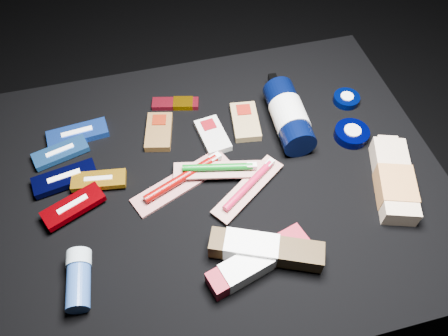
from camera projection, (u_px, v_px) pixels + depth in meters
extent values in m
plane|color=black|center=(220.00, 256.00, 1.28)|extent=(3.00, 3.00, 0.00)
cube|color=black|center=(219.00, 223.00, 1.11)|extent=(0.98, 0.78, 0.40)
cube|color=blue|center=(78.00, 134.00, 1.02)|extent=(0.14, 0.06, 0.02)
cube|color=white|center=(78.00, 134.00, 1.02)|extent=(0.07, 0.02, 0.02)
cube|color=#225DAE|center=(61.00, 152.00, 0.98)|extent=(0.13, 0.08, 0.01)
cube|color=white|center=(61.00, 152.00, 0.98)|extent=(0.06, 0.03, 0.02)
cube|color=black|center=(65.00, 178.00, 0.94)|extent=(0.14, 0.07, 0.02)
cube|color=white|center=(65.00, 178.00, 0.94)|extent=(0.07, 0.02, 0.02)
cube|color=orange|center=(99.00, 180.00, 0.93)|extent=(0.12, 0.06, 0.01)
cube|color=#BCBBB7|center=(99.00, 180.00, 0.93)|extent=(0.06, 0.02, 0.02)
cube|color=#870006|center=(73.00, 206.00, 0.89)|extent=(0.13, 0.09, 0.01)
cube|color=silver|center=(73.00, 206.00, 0.89)|extent=(0.06, 0.04, 0.02)
cube|color=brown|center=(159.00, 132.00, 1.02)|extent=(0.08, 0.12, 0.02)
cube|color=#621507|center=(160.00, 122.00, 1.04)|extent=(0.04, 0.04, 0.02)
cube|color=beige|center=(213.00, 135.00, 1.01)|extent=(0.07, 0.11, 0.02)
cube|color=#650910|center=(209.00, 127.00, 1.03)|extent=(0.03, 0.03, 0.02)
cube|color=#93784B|center=(245.00, 122.00, 1.04)|extent=(0.08, 0.12, 0.02)
cube|color=maroon|center=(244.00, 112.00, 1.05)|extent=(0.04, 0.04, 0.02)
cube|color=maroon|center=(175.00, 104.00, 1.08)|extent=(0.12, 0.06, 0.01)
cube|color=#AC7204|center=(183.00, 103.00, 1.08)|extent=(0.06, 0.05, 0.01)
cylinder|color=black|center=(289.00, 116.00, 1.01)|extent=(0.08, 0.19, 0.08)
cylinder|color=silver|center=(289.00, 117.00, 1.01)|extent=(0.08, 0.09, 0.08)
cylinder|color=black|center=(276.00, 85.00, 1.07)|extent=(0.03, 0.03, 0.03)
cube|color=black|center=(273.00, 80.00, 1.09)|extent=(0.02, 0.03, 0.02)
cylinder|color=black|center=(346.00, 99.00, 1.08)|extent=(0.06, 0.06, 0.02)
cylinder|color=white|center=(346.00, 99.00, 1.08)|extent=(0.03, 0.03, 0.02)
cylinder|color=black|center=(352.00, 134.00, 1.01)|extent=(0.08, 0.08, 0.02)
cylinder|color=beige|center=(352.00, 133.00, 1.01)|extent=(0.04, 0.04, 0.02)
cube|color=beige|center=(394.00, 180.00, 0.93)|extent=(0.13, 0.21, 0.04)
cube|color=#B97940|center=(395.00, 188.00, 0.91)|extent=(0.10, 0.11, 0.04)
cube|color=beige|center=(387.00, 143.00, 0.98)|extent=(0.05, 0.03, 0.03)
cylinder|color=navy|center=(78.00, 287.00, 0.79)|extent=(0.05, 0.09, 0.04)
cylinder|color=#99ABB4|center=(79.00, 259.00, 0.82)|extent=(0.05, 0.03, 0.05)
cube|color=#B0AAA3|center=(182.00, 182.00, 0.94)|extent=(0.23, 0.14, 0.01)
cylinder|color=#620403|center=(182.00, 178.00, 0.93)|extent=(0.18, 0.09, 0.02)
cube|color=white|center=(215.00, 158.00, 0.96)|extent=(0.03, 0.02, 0.01)
cube|color=beige|center=(248.00, 188.00, 0.93)|extent=(0.18, 0.15, 0.01)
cylinder|color=#A31032|center=(248.00, 185.00, 0.92)|extent=(0.13, 0.10, 0.02)
cube|color=silver|center=(270.00, 163.00, 0.95)|extent=(0.02, 0.02, 0.01)
cube|color=beige|center=(218.00, 170.00, 0.94)|extent=(0.20, 0.08, 0.01)
cylinder|color=#035D0F|center=(218.00, 167.00, 0.94)|extent=(0.15, 0.05, 0.02)
cube|color=white|center=(252.00, 166.00, 0.94)|extent=(0.02, 0.02, 0.01)
cube|color=maroon|center=(258.00, 261.00, 0.82)|extent=(0.21, 0.10, 0.04)
cube|color=white|center=(246.00, 267.00, 0.81)|extent=(0.11, 0.07, 0.04)
cube|color=#30210D|center=(266.00, 250.00, 0.83)|extent=(0.22, 0.13, 0.04)
cube|color=silver|center=(251.00, 247.00, 0.83)|extent=(0.11, 0.09, 0.04)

